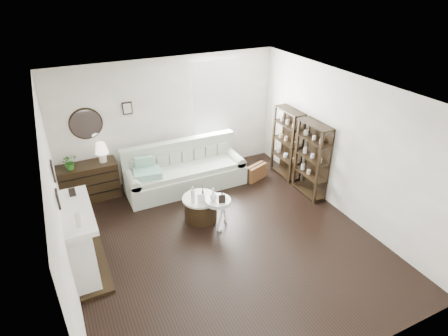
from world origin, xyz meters
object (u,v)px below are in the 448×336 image
dresser (89,182)px  pedestal_table (218,202)px  drum_table (201,208)px  sofa (184,173)px

dresser → pedestal_table: 2.86m
drum_table → sofa: bearing=83.2°
sofa → pedestal_table: size_ratio=4.44×
drum_table → pedestal_table: (0.21, -0.35, 0.29)m
dresser → drum_table: bearing=-43.2°
dresser → drum_table: dresser is taller
dresser → pedestal_table: bearing=-45.5°
sofa → pedestal_table: (0.06, -1.65, 0.20)m
dresser → drum_table: 2.46m
sofa → dresser: size_ratio=2.20×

